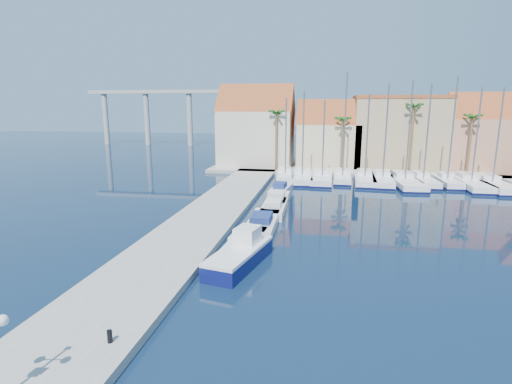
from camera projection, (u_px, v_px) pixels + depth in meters
The scene contains 30 objects.
ground at pixel (289, 302), 21.66m from camera, with size 260.00×260.00×0.00m, color black.
quay_west at pixel (204, 220), 36.13m from camera, with size 6.00×77.00×0.50m, color gray.
shore_north at pixel (376, 168), 66.11m from camera, with size 54.00×16.00×0.50m, color gray.
bollard at pixel (110, 336), 17.04m from camera, with size 0.22×0.22×0.56m, color black.
fishing_boat at pixel (241, 254), 26.52m from camera, with size 3.62×6.95×2.32m.
motorboat_west_0 at pixel (245, 243), 29.52m from camera, with size 2.56×6.74×1.40m.
motorboat_west_1 at pixel (262, 222), 34.65m from camera, with size 2.49×7.46×1.40m.
motorboat_west_2 at pixel (274, 207), 39.71m from camera, with size 2.30×6.95×1.40m.
motorboat_west_3 at pixel (278, 199), 43.27m from camera, with size 1.96×6.05×1.40m.
motorboat_west_4 at pixel (281, 189), 48.48m from camera, with size 2.49×6.18×1.40m.
sailboat_0 at pixel (285, 175), 57.72m from camera, with size 3.06×9.08×11.44m.
sailboat_1 at pixel (302, 177), 56.66m from camera, with size 3.50×10.70×12.32m.
sailboat_2 at pixel (322, 178), 55.95m from camera, with size 3.06×10.67×11.18m.
sailboat_3 at pixel (342, 176), 56.29m from camera, with size 2.65×8.87×14.78m.
sailboat_4 at pixel (364, 178), 55.28m from camera, with size 3.16×10.47×11.97m.
sailboat_5 at pixel (383, 179), 54.76m from camera, with size 3.72×10.84×13.18m.
sailboat_6 at pixel (404, 181), 53.59m from camera, with size 4.04×12.25×13.57m.
sailboat_7 at pixel (422, 180), 54.05m from camera, with size 2.98×9.42×13.20m.
sailboat_8 at pixel (446, 181), 53.27m from camera, with size 2.36×8.38×14.00m.
sailboat_9 at pixel (469, 182), 52.53m from camera, with size 3.15×11.80×12.68m.
sailboat_10 at pixel (490, 184), 51.65m from camera, with size 3.93×11.96×12.67m.
building_0 at pixel (257, 129), 67.21m from camera, with size 12.30×9.00×13.50m.
building_1 at pixel (328, 138), 65.43m from camera, with size 10.30×8.00×11.00m.
building_2 at pixel (398, 132), 64.33m from camera, with size 14.20×10.20×11.50m.
building_3 at pixel (480, 136), 61.41m from camera, with size 10.30×8.00×12.00m.
palm_0 at pixel (277, 115), 61.18m from camera, with size 2.60×2.60×10.15m.
palm_1 at pixel (343, 121), 59.68m from camera, with size 2.60×2.60×9.15m.
palm_2 at pixel (414, 109), 57.59m from camera, with size 2.60×2.60×11.15m.
palm_3 at pixel (473, 119), 56.53m from camera, with size 2.60×2.60×9.65m.
viaduct at pixel (171, 106), 105.04m from camera, with size 48.00×2.20×14.45m.
Camera 1 is at (1.70, -19.91, 10.43)m, focal length 28.00 mm.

